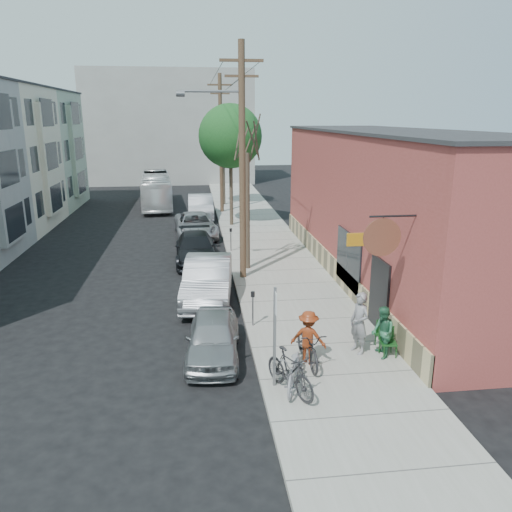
{
  "coord_description": "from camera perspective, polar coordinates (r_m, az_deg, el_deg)",
  "views": [
    {
      "loc": [
        0.38,
        -16.23,
        7.16
      ],
      "look_at": [
        2.87,
        3.82,
        1.5
      ],
      "focal_mm": 35.0,
      "sensor_mm": 36.0,
      "label": 1
    }
  ],
  "objects": [
    {
      "name": "cyclist_bike",
      "position": [
        14.89,
        5.96,
        -10.17
      ],
      "size": [
        0.83,
        2.12,
        1.09
      ],
      "primitive_type": "imported",
      "rotation": [
        0.0,
        0.0,
        0.05
      ],
      "color": "black",
      "rests_on": "sidewalk"
    },
    {
      "name": "car_2",
      "position": [
        25.49,
        -6.91,
        0.9
      ],
      "size": [
        2.09,
        4.97,
        1.43
      ],
      "primitive_type": "imported",
      "rotation": [
        0.0,
        0.0,
        0.02
      ],
      "color": "black",
      "rests_on": "ground"
    },
    {
      "name": "car_0",
      "position": [
        15.47,
        -4.92,
        -9.23
      ],
      "size": [
        1.9,
        4.03,
        1.33
      ],
      "primitive_type": "imported",
      "rotation": [
        0.0,
        0.0,
        -0.08
      ],
      "color": "gray",
      "rests_on": "ground"
    },
    {
      "name": "parked_bike_a",
      "position": [
        13.37,
        3.91,
        -13.1
      ],
      "size": [
        1.37,
        2.01,
        1.18
      ],
      "primitive_type": "imported",
      "rotation": [
        0.0,
        0.0,
        0.46
      ],
      "color": "black",
      "rests_on": "sidewalk"
    },
    {
      "name": "bus",
      "position": [
        41.97,
        -11.33,
        7.4
      ],
      "size": [
        2.99,
        9.85,
        2.7
      ],
      "primitive_type": "imported",
      "rotation": [
        0.0,
        0.0,
        0.07
      ],
      "color": "white",
      "rests_on": "ground"
    },
    {
      "name": "patio_chair_a",
      "position": [
        16.28,
        14.41,
        -8.68
      ],
      "size": [
        0.64,
        0.64,
        0.88
      ],
      "primitive_type": null,
      "rotation": [
        0.0,
        0.0,
        0.34
      ],
      "color": "#113E15",
      "rests_on": "sidewalk"
    },
    {
      "name": "sidewalk",
      "position": [
        28.4,
        0.98,
        1.21
      ],
      "size": [
        4.5,
        58.0,
        0.15
      ],
      "primitive_type": "cube",
      "color": "#98978D",
      "rests_on": "ground"
    },
    {
      "name": "patron_green",
      "position": [
        15.54,
        14.27,
        -8.45
      ],
      "size": [
        0.64,
        0.8,
        1.59
      ],
      "primitive_type": "imported",
      "rotation": [
        0.0,
        0.0,
        -1.62
      ],
      "color": "#286544",
      "rests_on": "sidewalk"
    },
    {
      "name": "patio_chair_b",
      "position": [
        15.78,
        14.88,
        -9.52
      ],
      "size": [
        0.58,
        0.58,
        0.88
      ],
      "primitive_type": null,
      "rotation": [
        0.0,
        0.0,
        -0.17
      ],
      "color": "#113E15",
      "rests_on": "sidewalk"
    },
    {
      "name": "utility_pole_near",
      "position": [
        21.62,
        -1.75,
        11.0
      ],
      "size": [
        3.57,
        0.28,
        10.0
      ],
      "color": "#503A28",
      "rests_on": "sidewalk"
    },
    {
      "name": "car_1",
      "position": [
        20.11,
        -5.52,
        -2.69
      ],
      "size": [
        2.32,
        5.36,
        1.71
      ],
      "primitive_type": "imported",
      "rotation": [
        0.0,
        0.0,
        -0.1
      ],
      "color": "#A1A2A8",
      "rests_on": "ground"
    },
    {
      "name": "parked_bike_b",
      "position": [
        13.67,
        4.42,
        -12.75
      ],
      "size": [
        1.29,
        2.09,
        1.04
      ],
      "primitive_type": "imported",
      "rotation": [
        0.0,
        0.0,
        -0.33
      ],
      "color": "slate",
      "rests_on": "sidewalk"
    },
    {
      "name": "tree_leafy_far",
      "position": [
        41.07,
        -3.81,
        13.69
      ],
      "size": [
        3.8,
        3.8,
        7.54
      ],
      "color": "#44392C",
      "rests_on": "sidewalk"
    },
    {
      "name": "sign_post",
      "position": [
        13.19,
        2.16,
        -8.19
      ],
      "size": [
        0.07,
        0.45,
        2.8
      ],
      "color": "slate",
      "rests_on": "sidewalk"
    },
    {
      "name": "tree_bare",
      "position": [
        23.32,
        -1.0,
        5.04
      ],
      "size": [
        0.24,
        0.24,
        5.43
      ],
      "color": "#44392C",
      "rests_on": "sidewalk"
    },
    {
      "name": "ground",
      "position": [
        17.74,
        -7.77,
        -8.3
      ],
      "size": [
        120.0,
        120.0,
        0.0
      ],
      "primitive_type": "plane",
      "color": "black"
    },
    {
      "name": "patron_grey",
      "position": [
        15.6,
        11.73,
        -7.51
      ],
      "size": [
        0.7,
        0.83,
        1.93
      ],
      "primitive_type": "imported",
      "rotation": [
        0.0,
        0.0,
        -1.17
      ],
      "color": "gray",
      "rests_on": "sidewalk"
    },
    {
      "name": "end_cap_building",
      "position": [
        58.29,
        -9.73,
        14.3
      ],
      "size": [
        18.0,
        8.0,
        12.0
      ],
      "primitive_type": "cube",
      "color": "#969691",
      "rests_on": "ground"
    },
    {
      "name": "parking_meter_near",
      "position": [
        17.22,
        -0.36,
        -5.37
      ],
      "size": [
        0.14,
        0.14,
        1.24
      ],
      "color": "slate",
      "rests_on": "sidewalk"
    },
    {
      "name": "car_4",
      "position": [
        36.67,
        -6.35,
        5.63
      ],
      "size": [
        1.8,
        5.06,
        1.66
      ],
      "primitive_type": "imported",
      "rotation": [
        0.0,
        0.0,
        0.01
      ],
      "color": "silver",
      "rests_on": "ground"
    },
    {
      "name": "parking_meter_far",
      "position": [
        26.83,
        -2.89,
        2.33
      ],
      "size": [
        0.14,
        0.14,
        1.24
      ],
      "color": "slate",
      "rests_on": "sidewalk"
    },
    {
      "name": "cafe_building",
      "position": [
        23.22,
        14.86,
        5.57
      ],
      "size": [
        6.6,
        20.2,
        6.61
      ],
      "color": "#973D38",
      "rests_on": "ground"
    },
    {
      "name": "cyclist",
      "position": [
        14.77,
        5.99,
        -9.24
      ],
      "size": [
        1.21,
        0.99,
        1.63
      ],
      "primitive_type": "imported",
      "rotation": [
        0.0,
        0.0,
        2.71
      ],
      "color": "maroon",
      "rests_on": "sidewalk"
    },
    {
      "name": "car_3",
      "position": [
        30.91,
        -6.92,
        3.53
      ],
      "size": [
        2.8,
        5.39,
        1.45
      ],
      "primitive_type": "imported",
      "rotation": [
        0.0,
        0.0,
        0.08
      ],
      "color": "#A0A2A8",
      "rests_on": "ground"
    },
    {
      "name": "utility_pole_far",
      "position": [
        37.85,
        -4.04,
        12.87
      ],
      "size": [
        1.8,
        0.28,
        10.0
      ],
      "color": "#503A28",
      "rests_on": "sidewalk"
    },
    {
      "name": "tree_leafy_mid",
      "position": [
        32.94,
        -2.94,
        13.5
      ],
      "size": [
        4.09,
        4.09,
        7.84
      ],
      "color": "#44392C",
      "rests_on": "sidewalk"
    }
  ]
}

